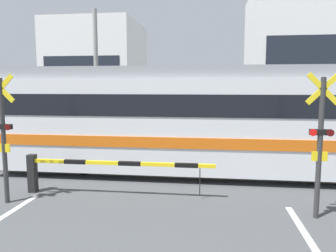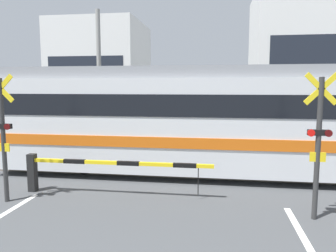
{
  "view_description": "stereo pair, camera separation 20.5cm",
  "coord_description": "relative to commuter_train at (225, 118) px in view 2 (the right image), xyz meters",
  "views": [
    {
      "loc": [
        1.3,
        -0.93,
        2.85
      ],
      "look_at": [
        0.0,
        9.06,
        1.6
      ],
      "focal_mm": 35.0,
      "sensor_mm": 36.0,
      "label": 1
    },
    {
      "loc": [
        1.5,
        -0.9,
        2.85
      ],
      "look_at": [
        0.0,
        9.06,
        1.6
      ],
      "focal_mm": 35.0,
      "sensor_mm": 36.0,
      "label": 2
    }
  ],
  "objects": [
    {
      "name": "crossing_barrier_far",
      "position": [
        0.16,
        2.75,
        -1.11
      ],
      "size": [
        4.96,
        0.2,
        1.02
      ],
      "color": "black",
      "rests_on": "ground_plane"
    },
    {
      "name": "crossing_signal_left",
      "position": [
        -5.37,
        -3.42,
        -0.11
      ],
      "size": [
        0.68,
        0.15,
        3.12
      ],
      "color": "#333333",
      "rests_on": "ground_plane"
    },
    {
      "name": "crossing_barrier_near",
      "position": [
        -3.68,
        -2.58,
        -1.11
      ],
      "size": [
        4.96,
        0.2,
        1.02
      ],
      "color": "black",
      "rests_on": "ground_plane"
    },
    {
      "name": "building_right_of_street",
      "position": [
        5.96,
        12.1,
        2.53
      ],
      "size": [
        7.94,
        6.16,
        8.71
      ],
      "color": "white",
      "rests_on": "ground_plane"
    },
    {
      "name": "commuter_train",
      "position": [
        0.0,
        0.0,
        0.0
      ],
      "size": [
        14.47,
        2.87,
        3.42
      ],
      "color": "silver",
      "rests_on": "ground_plane"
    },
    {
      "name": "pedestrian",
      "position": [
        -1.51,
        5.54,
        -0.82
      ],
      "size": [
        0.38,
        0.23,
        1.74
      ],
      "color": "#23232D",
      "rests_on": "ground_plane"
    },
    {
      "name": "rail_track_near",
      "position": [
        -1.76,
        -0.72,
        -1.79
      ],
      "size": [
        50.0,
        0.1,
        0.08
      ],
      "color": "#6B6051",
      "rests_on": "ground_plane"
    },
    {
      "name": "building_left_of_street",
      "position": [
        -8.42,
        12.1,
        1.76
      ],
      "size": [
        5.81,
        6.16,
        7.18
      ],
      "color": "white",
      "rests_on": "ground_plane"
    },
    {
      "name": "crossing_signal_right",
      "position": [
        1.84,
        -3.42,
        -0.11
      ],
      "size": [
        0.68,
        0.15,
        3.12
      ],
      "color": "#333333",
      "rests_on": "ground_plane"
    },
    {
      "name": "utility_pole_streetside",
      "position": [
        -6.12,
        5.25,
        1.45
      ],
      "size": [
        0.22,
        0.22,
        6.55
      ],
      "color": "gray",
      "rests_on": "ground_plane"
    },
    {
      "name": "rail_track_far",
      "position": [
        -1.76,
        0.72,
        -1.79
      ],
      "size": [
        50.0,
        0.1,
        0.08
      ],
      "color": "#6B6051",
      "rests_on": "ground_plane"
    }
  ]
}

